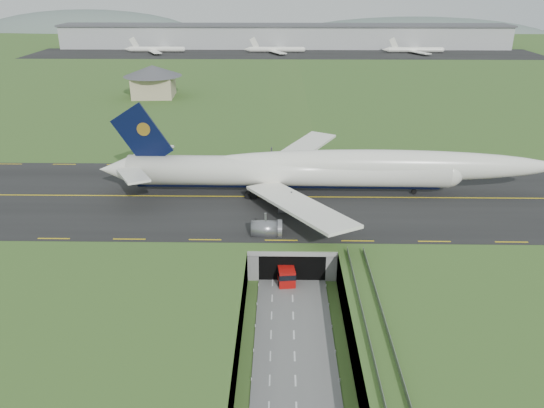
{
  "coord_description": "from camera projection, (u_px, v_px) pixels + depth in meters",
  "views": [
    {
      "loc": [
        -2.24,
        -74.62,
        50.55
      ],
      "look_at": [
        -3.81,
        20.0,
        9.98
      ],
      "focal_mm": 35.0,
      "sensor_mm": 36.0,
      "label": 1
    }
  ],
  "objects": [
    {
      "name": "ground",
      "position": [
        293.0,
        306.0,
        88.46
      ],
      "size": [
        900.0,
        900.0,
        0.0
      ],
      "primitive_type": "plane",
      "color": "#386227",
      "rests_on": "ground"
    },
    {
      "name": "taxiway",
      "position": [
        290.0,
        197.0,
        116.38
      ],
      "size": [
        800.0,
        44.0,
        0.18
      ],
      "primitive_type": "cube",
      "color": "black",
      "rests_on": "airfield_deck"
    },
    {
      "name": "airfield_deck",
      "position": [
        293.0,
        291.0,
        87.28
      ],
      "size": [
        800.0,
        800.0,
        6.0
      ],
      "primitive_type": "cube",
      "color": "gray",
      "rests_on": "ground"
    },
    {
      "name": "shuttle_tram",
      "position": [
        285.0,
        270.0,
        95.87
      ],
      "size": [
        3.79,
        8.1,
        3.18
      ],
      "rotation": [
        0.0,
        0.0,
        0.11
      ],
      "color": "#AC0E0B",
      "rests_on": "ground"
    },
    {
      "name": "tunnel_portal",
      "position": [
        291.0,
        242.0,
        102.5
      ],
      "size": [
        17.0,
        22.3,
        6.0
      ],
      "color": "gray",
      "rests_on": "ground"
    },
    {
      "name": "cargo_terminal",
      "position": [
        284.0,
        36.0,
        358.11
      ],
      "size": [
        320.0,
        67.0,
        15.6
      ],
      "color": "#B2B2B2",
      "rests_on": "ground"
    },
    {
      "name": "distant_hills",
      "position": [
        354.0,
        42.0,
        484.21
      ],
      "size": [
        700.0,
        91.0,
        60.0
      ],
      "color": "slate",
      "rests_on": "ground"
    },
    {
      "name": "jumbo_jet",
      "position": [
        320.0,
        170.0,
        116.17
      ],
      "size": [
        100.13,
        63.48,
        21.0
      ],
      "rotation": [
        0.0,
        0.0,
        -0.01
      ],
      "color": "white",
      "rests_on": "ground"
    },
    {
      "name": "guideway",
      "position": [
        381.0,
        356.0,
        68.63
      ],
      "size": [
        3.0,
        53.0,
        7.05
      ],
      "color": "#A8A8A3",
      "rests_on": "ground"
    },
    {
      "name": "trench_road",
      "position": [
        294.0,
        333.0,
        81.53
      ],
      "size": [
        12.0,
        75.0,
        0.2
      ],
      "primitive_type": "cube",
      "color": "slate",
      "rests_on": "ground"
    },
    {
      "name": "service_building",
      "position": [
        153.0,
        78.0,
        211.37
      ],
      "size": [
        24.51,
        24.51,
        12.57
      ],
      "rotation": [
        0.0,
        0.0,
        0.07
      ],
      "color": "#BFAD89",
      "rests_on": "ground"
    }
  ]
}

